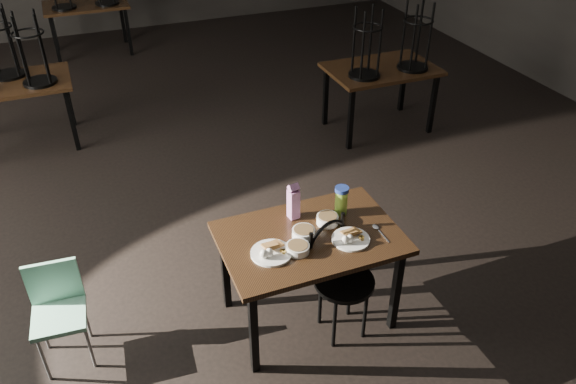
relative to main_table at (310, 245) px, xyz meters
name	(u,v)px	position (x,y,z in m)	size (l,w,h in m)	color
main_table	(310,245)	(0.00, 0.00, 0.00)	(1.20, 0.80, 0.75)	black
plate_left	(271,251)	(-0.31, -0.08, 0.10)	(0.27, 0.27, 0.09)	white
plate_right	(351,238)	(0.23, -0.15, 0.10)	(0.25, 0.25, 0.08)	white
bowl_near	(304,233)	(-0.05, 0.01, 0.11)	(0.15, 0.15, 0.06)	white
bowl_far	(327,219)	(0.17, 0.08, 0.11)	(0.15, 0.15, 0.06)	white
bowl_big	(298,248)	(-0.14, -0.12, 0.11)	(0.15, 0.15, 0.05)	white
juice_carton	(293,202)	(-0.03, 0.23, 0.21)	(0.08, 0.08, 0.28)	#921A7F
water_bottle	(341,200)	(0.30, 0.16, 0.19)	(0.12, 0.12, 0.21)	#99D53E
spoon	(377,228)	(0.45, -0.10, 0.08)	(0.04, 0.21, 0.01)	silver
bentwood_chair	(337,271)	(0.14, -0.15, -0.16)	(0.46, 0.46, 0.87)	black
school_chair	(58,305)	(-1.65, 0.30, -0.23)	(0.36, 0.36, 0.72)	#75B79B
bg_table_left	(9,80)	(-1.90, 3.51, 0.11)	(1.20, 0.80, 1.48)	black
bg_table_right	(383,68)	(1.93, 2.41, 0.08)	(1.20, 0.80, 1.48)	black
bg_table_far	(85,4)	(-0.90, 6.24, 0.08)	(1.20, 0.80, 1.48)	black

